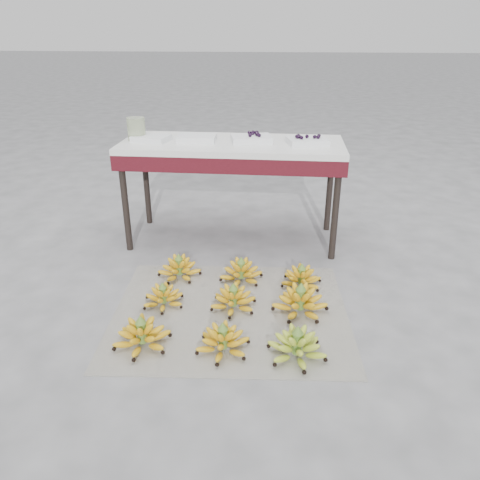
# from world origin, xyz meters

# --- Properties ---
(ground) EXTENTS (60.00, 60.00, 0.00)m
(ground) POSITION_xyz_m (0.00, 0.00, 0.00)
(ground) COLOR #5B5C5E
(ground) RESTS_ON ground
(newspaper_mat) EXTENTS (1.32, 1.13, 0.01)m
(newspaper_mat) POSITION_xyz_m (-0.04, -0.02, 0.00)
(newspaper_mat) COLOR beige
(newspaper_mat) RESTS_ON ground
(bunch_front_left) EXTENTS (0.33, 0.33, 0.17)m
(bunch_front_left) POSITION_xyz_m (-0.42, -0.35, 0.06)
(bunch_front_left) COLOR gold
(bunch_front_left) RESTS_ON newspaper_mat
(bunch_front_center) EXTENTS (0.28, 0.28, 0.16)m
(bunch_front_center) POSITION_xyz_m (-0.03, -0.35, 0.06)
(bunch_front_center) COLOR gold
(bunch_front_center) RESTS_ON newspaper_mat
(bunch_front_right) EXTENTS (0.36, 0.36, 0.17)m
(bunch_front_right) POSITION_xyz_m (0.31, -0.36, 0.06)
(bunch_front_right) COLOR olive
(bunch_front_right) RESTS_ON newspaper_mat
(bunch_mid_left) EXTENTS (0.31, 0.31, 0.14)m
(bunch_mid_left) POSITION_xyz_m (-0.41, 0.01, 0.05)
(bunch_mid_left) COLOR gold
(bunch_mid_left) RESTS_ON newspaper_mat
(bunch_mid_center) EXTENTS (0.26, 0.26, 0.16)m
(bunch_mid_center) POSITION_xyz_m (-0.03, 0.02, 0.06)
(bunch_mid_center) COLOR gold
(bunch_mid_center) RESTS_ON newspaper_mat
(bunch_mid_right) EXTENTS (0.31, 0.31, 0.18)m
(bunch_mid_right) POSITION_xyz_m (0.33, 0.02, 0.07)
(bunch_mid_right) COLOR gold
(bunch_mid_right) RESTS_ON newspaper_mat
(bunch_back_left) EXTENTS (0.27, 0.27, 0.16)m
(bunch_back_left) POSITION_xyz_m (-0.40, 0.34, 0.06)
(bunch_back_left) COLOR gold
(bunch_back_left) RESTS_ON newspaper_mat
(bunch_back_center) EXTENTS (0.26, 0.26, 0.16)m
(bunch_back_center) POSITION_xyz_m (-0.01, 0.33, 0.06)
(bunch_back_center) COLOR gold
(bunch_back_center) RESTS_ON newspaper_mat
(bunch_back_right) EXTENTS (0.31, 0.31, 0.15)m
(bunch_back_right) POSITION_xyz_m (0.35, 0.30, 0.06)
(bunch_back_right) COLOR gold
(bunch_back_right) RESTS_ON newspaper_mat
(vendor_table) EXTENTS (1.48, 0.59, 0.71)m
(vendor_table) POSITION_xyz_m (-0.14, 0.95, 0.63)
(vendor_table) COLOR black
(vendor_table) RESTS_ON ground
(tray_far_left) EXTENTS (0.26, 0.21, 0.04)m
(tray_far_left) POSITION_xyz_m (-0.68, 0.91, 0.73)
(tray_far_left) COLOR silver
(tray_far_left) RESTS_ON vendor_table
(tray_left) EXTENTS (0.26, 0.19, 0.04)m
(tray_left) POSITION_xyz_m (-0.37, 0.94, 0.73)
(tray_left) COLOR silver
(tray_left) RESTS_ON vendor_table
(tray_right) EXTENTS (0.29, 0.24, 0.07)m
(tray_right) POSITION_xyz_m (-0.01, 0.96, 0.73)
(tray_right) COLOR silver
(tray_right) RESTS_ON vendor_table
(tray_far_right) EXTENTS (0.29, 0.24, 0.06)m
(tray_far_right) POSITION_xyz_m (0.36, 0.92, 0.73)
(tray_far_right) COLOR silver
(tray_far_right) RESTS_ON vendor_table
(glass_jar) EXTENTS (0.15, 0.15, 0.15)m
(glass_jar) POSITION_xyz_m (-0.78, 0.93, 0.79)
(glass_jar) COLOR beige
(glass_jar) RESTS_ON vendor_table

